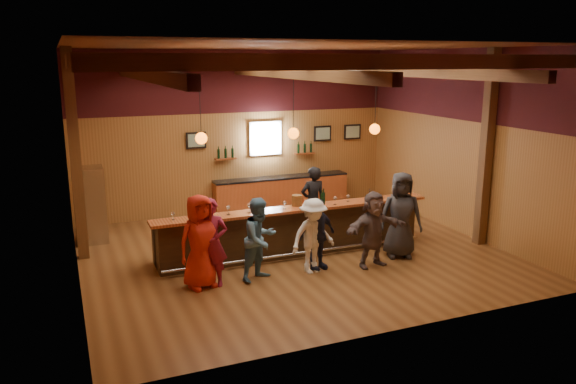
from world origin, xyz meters
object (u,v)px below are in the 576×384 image
Objects in this scene: bartender at (313,202)px; ice_bucket at (297,200)px; back_bar_cabinet at (281,193)px; stainless_fridge at (90,205)px; customer_redvest at (211,243)px; customer_denim at (260,239)px; bar_counter at (291,229)px; customer_navy at (317,234)px; customer_dark at (401,215)px; customer_brown at (373,229)px; customer_white at (313,236)px; bottle_a at (324,198)px; customer_orange at (200,242)px.

bartender is 1.36m from ice_bucket.
bartender reaches higher than back_bar_cabinet.
stainless_fridge is 4.17m from customer_redvest.
customer_denim is (0.96, -0.06, -0.03)m from customer_redvest.
customer_navy is (0.07, -1.21, 0.23)m from bar_counter.
customer_redvest is 0.96m from customer_denim.
back_bar_cabinet is 5.43m from stainless_fridge.
customer_denim is (2.93, -3.73, -0.07)m from stainless_fridge.
back_bar_cabinet is 2.12× the size of customer_dark.
customer_brown is at bearing -28.68° from customer_navy.
customer_brown is at bearing 96.57° from bartender.
customer_white is at bearing -93.71° from bar_counter.
back_bar_cabinet is 5.41m from customer_denim.
customer_dark is 7.86× the size of ice_bucket.
customer_navy is (-1.11, -4.78, 0.27)m from back_bar_cabinet.
bartender reaches higher than customer_white.
bottle_a is (-0.52, -3.84, 0.77)m from back_bar_cabinet.
bartender is 5.01× the size of bottle_a.
customer_denim is at bearing -151.47° from bottle_a.
customer_dark reaches higher than customer_brown.
customer_white is at bearing -17.87° from customer_orange.
customer_dark is at bearing 12.82° from customer_brown.
customer_orange reaches higher than customer_white.
bartender is at bearing -95.77° from back_bar_cabinet.
customer_orange is at bearing 165.11° from customer_navy.
bottle_a is at bearing 2.69° from customer_orange.
bar_counter is 2.69m from customer_orange.
bartender is at bearing 41.53° from bar_counter.
bar_counter reaches higher than back_bar_cabinet.
customer_navy is 2.18m from bartender.
customer_white is at bearing 63.95° from bartender.
stainless_fridge is 7.19m from customer_dark.
ice_bucket is (0.05, -0.20, 0.71)m from bar_counter.
stainless_fridge reaches higher than ice_bucket.
customer_orange is 1.17× the size of customer_white.
customer_denim is (-1.19, -1.28, 0.30)m from bar_counter.
customer_denim reaches higher than customer_navy.
customer_dark is (0.90, -4.77, 0.47)m from back_bar_cabinet.
stainless_fridge reaches higher than bar_counter.
bartender is at bearing 18.90° from customer_denim.
stainless_fridge reaches higher than bartender.
bottle_a reaches higher than ice_bucket.
bottle_a is at bearing -29.69° from stainless_fridge.
bottle_a is (-1.42, 0.92, 0.30)m from customer_dark.
customer_white is (1.10, -0.07, -0.05)m from customer_denim.
customer_redvest is at bearing -15.56° from customer_orange.
customer_white is at bearing -104.49° from back_bar_cabinet.
bartender is at bearing 57.16° from customer_redvest.
bartender is (3.27, 2.02, -0.03)m from customer_orange.
bar_counter is 1.78m from customer_denim.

